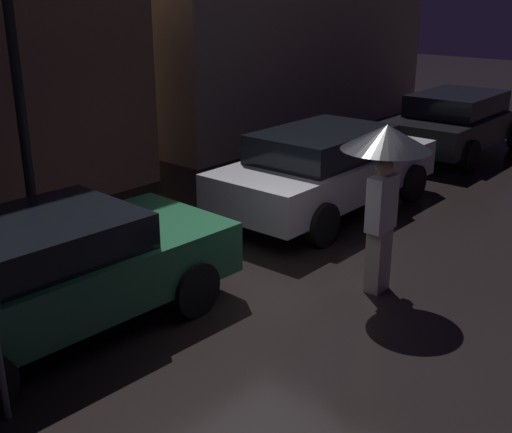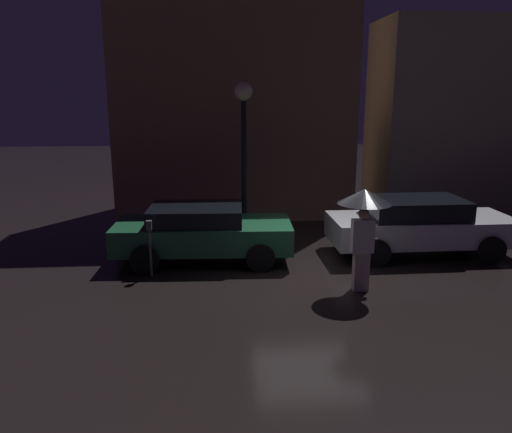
# 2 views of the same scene
# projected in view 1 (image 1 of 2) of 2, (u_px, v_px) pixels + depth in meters

# --- Properties ---
(ground_plane) EXTENTS (60.00, 60.00, 0.00)m
(ground_plane) POSITION_uv_depth(u_px,v_px,m) (277.00, 293.00, 8.28)
(ground_plane) COLOR black
(building_facade_right) EXTENTS (9.69, 3.00, 6.47)m
(building_facade_right) POSITION_uv_depth(u_px,v_px,m) (285.00, 7.00, 17.10)
(building_facade_right) COLOR gray
(building_facade_right) RESTS_ON ground
(parked_car_green) EXTENTS (4.36, 2.04, 1.39)m
(parked_car_green) POSITION_uv_depth(u_px,v_px,m) (46.00, 273.00, 7.07)
(parked_car_green) COLOR #1E5638
(parked_car_green) RESTS_ON ground
(parked_car_silver) EXTENTS (4.64, 2.03, 1.46)m
(parked_car_silver) POSITION_uv_depth(u_px,v_px,m) (326.00, 167.00, 11.08)
(parked_car_silver) COLOR #B7B7BF
(parked_car_silver) RESTS_ON ground
(parked_car_black) EXTENTS (4.50, 2.05, 1.45)m
(parked_car_black) POSITION_uv_depth(u_px,v_px,m) (458.00, 121.00, 14.97)
(parked_car_black) COLOR black
(parked_car_black) RESTS_ON ground
(pedestrian_with_umbrella) EXTENTS (1.10, 1.10, 2.18)m
(pedestrian_with_umbrella) POSITION_uv_depth(u_px,v_px,m) (385.00, 162.00, 7.78)
(pedestrian_with_umbrella) COLOR beige
(pedestrian_with_umbrella) RESTS_ON ground
(street_lamp_near) EXTENTS (0.52, 0.52, 4.37)m
(street_lamp_near) POSITION_uv_depth(u_px,v_px,m) (9.00, 18.00, 8.38)
(street_lamp_near) COLOR black
(street_lamp_near) RESTS_ON ground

